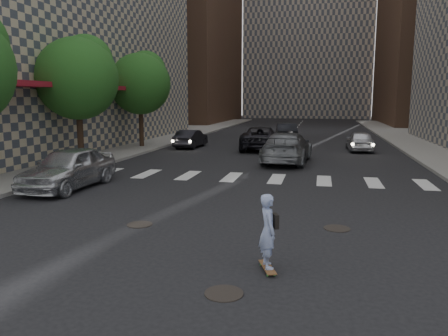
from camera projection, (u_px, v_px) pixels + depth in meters
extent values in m
plane|color=black|center=(198.00, 244.00, 10.44)|extent=(160.00, 160.00, 0.00)
cube|color=gray|center=(85.00, 144.00, 32.80)|extent=(13.00, 80.00, 0.15)
cube|color=black|center=(39.00, 127.00, 22.15)|extent=(0.30, 14.00, 4.00)
cube|color=maroon|center=(51.00, 85.00, 21.65)|extent=(1.60, 14.00, 0.25)
cylinder|color=#382619|center=(80.00, 135.00, 22.83)|extent=(0.32, 0.32, 2.80)
sphere|color=#28531B|center=(77.00, 79.00, 22.37)|extent=(4.20, 4.20, 4.20)
sphere|color=#28531B|center=(86.00, 62.00, 22.76)|extent=(2.80, 2.80, 2.80)
cylinder|color=#382619|center=(141.00, 126.00, 30.54)|extent=(0.32, 0.32, 2.80)
sphere|color=#28531B|center=(140.00, 84.00, 30.08)|extent=(4.20, 4.20, 4.20)
sphere|color=#28531B|center=(146.00, 71.00, 30.48)|extent=(2.80, 2.80, 2.80)
cylinder|color=black|center=(224.00, 293.00, 7.77)|extent=(0.70, 0.70, 0.02)
cylinder|color=black|center=(140.00, 224.00, 12.02)|extent=(0.70, 0.70, 0.02)
cylinder|color=black|center=(337.00, 228.00, 11.66)|extent=(0.70, 0.70, 0.02)
cube|color=brown|center=(267.00, 267.00, 8.81)|extent=(0.47, 0.82, 0.02)
cylinder|color=green|center=(267.00, 275.00, 8.53)|extent=(0.04, 0.06, 0.05)
cylinder|color=green|center=(274.00, 275.00, 8.55)|extent=(0.04, 0.06, 0.05)
cylinder|color=green|center=(261.00, 264.00, 9.08)|extent=(0.04, 0.06, 0.05)
cylinder|color=green|center=(267.00, 264.00, 9.10)|extent=(0.04, 0.06, 0.05)
imported|color=#8EA2CF|center=(268.00, 231.00, 8.69)|extent=(0.53, 0.64, 1.50)
cube|color=black|center=(275.00, 221.00, 8.73)|extent=(0.17, 0.26, 0.28)
imported|color=#B7B9BE|center=(69.00, 168.00, 16.82)|extent=(2.03, 4.77, 1.61)
imported|color=black|center=(191.00, 139.00, 30.94)|extent=(1.52, 3.92, 1.27)
imported|color=slate|center=(287.00, 148.00, 23.58)|extent=(2.67, 5.82, 1.65)
imported|color=black|center=(260.00, 138.00, 29.73)|extent=(3.25, 5.91, 1.57)
imported|color=silver|center=(360.00, 141.00, 28.92)|extent=(1.70, 4.01, 1.35)
imported|color=black|center=(286.00, 132.00, 35.66)|extent=(2.15, 4.66, 1.48)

